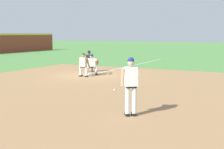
{
  "coord_description": "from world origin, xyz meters",
  "views": [
    {
      "loc": [
        -16.58,
        -10.14,
        2.58
      ],
      "look_at": [
        -5.45,
        -4.38,
        0.94
      ],
      "focal_mm": 50.0,
      "sensor_mm": 36.0,
      "label": 1
    }
  ],
  "objects_px": {
    "first_baseman": "(92,63)",
    "baserunner": "(83,64)",
    "pitcher": "(131,83)",
    "first_base_bag": "(90,74)",
    "umpire": "(89,60)",
    "baseball": "(114,90)"
  },
  "relations": [
    {
      "from": "pitcher",
      "to": "baseball",
      "type": "bearing_deg",
      "value": 33.78
    },
    {
      "from": "baserunner",
      "to": "umpire",
      "type": "distance_m",
      "value": 2.41
    },
    {
      "from": "baseball",
      "to": "first_baseman",
      "type": "xyz_separation_m",
      "value": [
        4.27,
        3.75,
        0.69
      ]
    },
    {
      "from": "pitcher",
      "to": "umpire",
      "type": "xyz_separation_m",
      "value": [
        9.16,
        7.17,
        -0.27
      ]
    },
    {
      "from": "first_baseman",
      "to": "baserunner",
      "type": "bearing_deg",
      "value": 178.22
    },
    {
      "from": "first_base_bag",
      "to": "pitcher",
      "type": "distance_m",
      "value": 10.0
    },
    {
      "from": "first_base_bag",
      "to": "first_baseman",
      "type": "xyz_separation_m",
      "value": [
        0.17,
        -0.06,
        0.69
      ]
    },
    {
      "from": "baseball",
      "to": "baserunner",
      "type": "relative_size",
      "value": 0.05
    },
    {
      "from": "pitcher",
      "to": "umpire",
      "type": "height_order",
      "value": "pitcher"
    },
    {
      "from": "first_base_bag",
      "to": "umpire",
      "type": "distance_m",
      "value": 1.85
    },
    {
      "from": "first_base_bag",
      "to": "baseball",
      "type": "xyz_separation_m",
      "value": [
        -4.11,
        -3.81,
        -0.01
      ]
    },
    {
      "from": "pitcher",
      "to": "first_baseman",
      "type": "distance_m",
      "value": 10.05
    },
    {
      "from": "first_base_bag",
      "to": "first_baseman",
      "type": "height_order",
      "value": "first_baseman"
    },
    {
      "from": "first_baseman",
      "to": "umpire",
      "type": "bearing_deg",
      "value": 38.43
    },
    {
      "from": "umpire",
      "to": "pitcher",
      "type": "bearing_deg",
      "value": -141.93
    },
    {
      "from": "first_base_bag",
      "to": "baserunner",
      "type": "bearing_deg",
      "value": -178.0
    },
    {
      "from": "first_base_bag",
      "to": "first_baseman",
      "type": "relative_size",
      "value": 0.28
    },
    {
      "from": "first_base_bag",
      "to": "baseball",
      "type": "bearing_deg",
      "value": -137.16
    },
    {
      "from": "baseball",
      "to": "first_baseman",
      "type": "relative_size",
      "value": 0.06
    },
    {
      "from": "first_base_bag",
      "to": "pitcher",
      "type": "bearing_deg",
      "value": -141.13
    },
    {
      "from": "first_base_bag",
      "to": "first_baseman",
      "type": "bearing_deg",
      "value": -19.1
    },
    {
      "from": "pitcher",
      "to": "first_baseman",
      "type": "bearing_deg",
      "value": 38.01
    }
  ]
}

